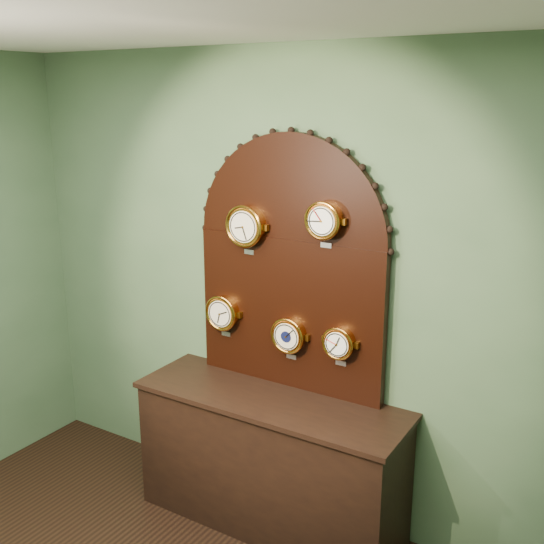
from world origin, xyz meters
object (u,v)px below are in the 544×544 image
Objects in this scene: arabic_clock at (324,220)px; display_board at (290,256)px; shop_counter at (270,463)px; roman_clock at (246,226)px; hygrometer at (223,313)px; barometer at (289,335)px; tide_clock at (339,343)px.

display_board is at bearing 164.92° from arabic_clock.
arabic_clock reaches higher than shop_counter.
roman_clock reaches higher than hygrometer.
arabic_clock is at bearing 0.03° from hygrometer.
arabic_clock is 0.98× the size of barometer.
barometer is (0.47, 0.00, -0.05)m from hygrometer.
roman_clock is at bearing -0.19° from hygrometer.
shop_counter is at bearing -19.22° from hygrometer.
barometer is (0.29, 0.00, -0.62)m from roman_clock.
display_board reaches higher than shop_counter.
display_board is 0.31m from roman_clock.
barometer is at bearing -63.53° from display_board.
display_board is 0.60m from hygrometer.
display_board is 5.51× the size of hygrometer.
arabic_clock is (0.51, 0.00, 0.08)m from roman_clock.
shop_counter is 6.57× the size of tide_clock.
shop_counter is 5.30× the size of roman_clock.
display_board reaches higher than roman_clock.
tide_clock is at bearing -10.45° from display_board.
roman_clock is 0.68m from barometer.
tide_clock is (0.62, 0.00, -0.60)m from roman_clock.
shop_counter is at bearing -30.41° from roman_clock.
roman_clock is (-0.26, -0.07, 0.16)m from display_board.
shop_counter is 6.06× the size of arabic_clock.
tide_clock is at bearing 0.07° from hygrometer.
roman_clock is (-0.26, 0.15, 1.39)m from shop_counter.
shop_counter is 0.88m from tide_clock.
hygrometer is 0.48m from barometer.
roman_clock is 1.24× the size of tide_clock.
display_board is 0.46m from barometer.
arabic_clock is at bearing -15.08° from display_board.
display_board is 5.07× the size of roman_clock.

